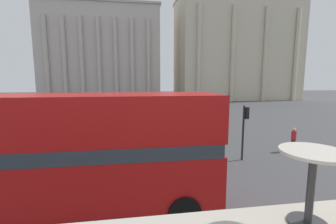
# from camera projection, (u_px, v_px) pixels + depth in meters

# --- Properties ---
(double_decker_bus) EXTENTS (10.62, 2.64, 4.34)m
(double_decker_bus) POSITION_uv_depth(u_px,v_px,m) (65.00, 151.00, 7.64)
(double_decker_bus) COLOR black
(double_decker_bus) RESTS_ON ground_plane
(cafe_dining_table) EXTENTS (0.60, 0.60, 0.73)m
(cafe_dining_table) POSITION_uv_depth(u_px,v_px,m) (312.00, 171.00, 2.09)
(cafe_dining_table) COLOR #2D2D30
(cafe_dining_table) RESTS_ON cafe_floor_slab
(plaza_building_left) EXTENTS (28.45, 16.32, 22.69)m
(plaza_building_left) POSITION_uv_depth(u_px,v_px,m) (103.00, 55.00, 58.03)
(plaza_building_left) COLOR #BCB2A8
(plaza_building_left) RESTS_ON ground_plane
(plaza_building_right) EXTENTS (30.66, 16.44, 26.01)m
(plaza_building_right) POSITION_uv_depth(u_px,v_px,m) (234.00, 50.00, 59.45)
(plaza_building_right) COLOR beige
(plaza_building_right) RESTS_ON ground_plane
(traffic_light_near) EXTENTS (0.42, 0.24, 3.34)m
(traffic_light_near) POSITION_uv_depth(u_px,v_px,m) (245.00, 124.00, 13.42)
(traffic_light_near) COLOR black
(traffic_light_near) RESTS_ON ground_plane
(traffic_light_mid) EXTENTS (0.42, 0.24, 3.34)m
(traffic_light_mid) POSITION_uv_depth(u_px,v_px,m) (218.00, 110.00, 20.03)
(traffic_light_mid) COLOR black
(traffic_light_mid) RESTS_ON ground_plane
(traffic_light_far) EXTENTS (0.42, 0.24, 3.40)m
(traffic_light_far) POSITION_uv_depth(u_px,v_px,m) (151.00, 102.00, 26.80)
(traffic_light_far) COLOR black
(traffic_light_far) RESTS_ON ground_plane
(car_black) EXTENTS (4.20, 1.93, 1.35)m
(car_black) POSITION_uv_depth(u_px,v_px,m) (85.00, 112.00, 30.07)
(car_black) COLOR black
(car_black) RESTS_ON ground_plane
(pedestrian_white) EXTENTS (0.32, 0.32, 1.78)m
(pedestrian_white) POSITION_uv_depth(u_px,v_px,m) (5.00, 146.00, 13.11)
(pedestrian_white) COLOR #282B33
(pedestrian_white) RESTS_ON ground_plane
(pedestrian_red) EXTENTS (0.32, 0.32, 1.60)m
(pedestrian_red) POSITION_uv_depth(u_px,v_px,m) (294.00, 138.00, 15.40)
(pedestrian_red) COLOR #282B33
(pedestrian_red) RESTS_ON ground_plane
(pedestrian_grey) EXTENTS (0.32, 0.32, 1.78)m
(pedestrian_grey) POSITION_uv_depth(u_px,v_px,m) (193.00, 133.00, 16.30)
(pedestrian_grey) COLOR #282B33
(pedestrian_grey) RESTS_ON ground_plane
(pedestrian_black) EXTENTS (0.32, 0.32, 1.71)m
(pedestrian_black) POSITION_uv_depth(u_px,v_px,m) (101.00, 112.00, 27.24)
(pedestrian_black) COLOR #282B33
(pedestrian_black) RESTS_ON ground_plane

